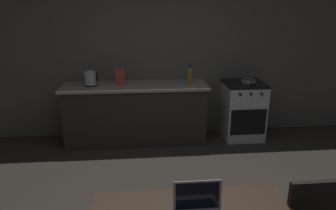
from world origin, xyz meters
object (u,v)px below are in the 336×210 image
at_px(stove_oven, 242,110).
at_px(cereal_box, 120,77).
at_px(electric_kettle, 90,79).
at_px(bottle, 190,75).
at_px(frying_pan, 249,81).

height_order(stove_oven, cereal_box, cereal_box).
xyz_separation_m(electric_kettle, bottle, (1.46, -0.05, 0.03)).
bearing_deg(cereal_box, frying_pan, -1.47).
xyz_separation_m(bottle, frying_pan, (0.92, 0.02, -0.11)).
height_order(frying_pan, cereal_box, cereal_box).
distance_m(electric_kettle, frying_pan, 2.39).
bearing_deg(electric_kettle, cereal_box, 2.62).
height_order(stove_oven, electric_kettle, electric_kettle).
relative_size(electric_kettle, bottle, 0.79).
height_order(electric_kettle, bottle, bottle).
height_order(electric_kettle, frying_pan, electric_kettle).
distance_m(frying_pan, cereal_box, 1.95).
relative_size(bottle, cereal_box, 1.19).
xyz_separation_m(electric_kettle, cereal_box, (0.44, 0.02, 0.01)).
distance_m(bottle, frying_pan, 0.93).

